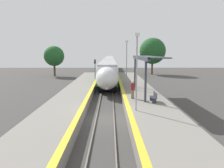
{
  "coord_description": "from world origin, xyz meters",
  "views": [
    {
      "loc": [
        0.44,
        -17.0,
        5.36
      ],
      "look_at": [
        0.59,
        5.44,
        2.1
      ],
      "focal_mm": 35.0,
      "sensor_mm": 36.0,
      "label": 1
    }
  ],
  "objects_px": {
    "lamppost_mid": "(127,62)",
    "railway_signal": "(95,69)",
    "platform_bench": "(154,97)",
    "person_waiting": "(133,89)",
    "train": "(109,64)",
    "lamppost_near": "(137,67)"
  },
  "relations": [
    {
      "from": "person_waiting",
      "to": "lamppost_mid",
      "type": "distance_m",
      "value": 6.53
    },
    {
      "from": "person_waiting",
      "to": "railway_signal",
      "type": "height_order",
      "value": "railway_signal"
    },
    {
      "from": "lamppost_mid",
      "to": "train",
      "type": "bearing_deg",
      "value": 94.19
    },
    {
      "from": "lamppost_mid",
      "to": "railway_signal",
      "type": "bearing_deg",
      "value": 115.35
    },
    {
      "from": "person_waiting",
      "to": "lamppost_mid",
      "type": "relative_size",
      "value": 0.29
    },
    {
      "from": "railway_signal",
      "to": "lamppost_near",
      "type": "xyz_separation_m",
      "value": [
        4.59,
        -20.18,
        1.67
      ]
    },
    {
      "from": "train",
      "to": "lamppost_mid",
      "type": "relative_size",
      "value": 11.99
    },
    {
      "from": "person_waiting",
      "to": "lamppost_mid",
      "type": "xyz_separation_m",
      "value": [
        -0.18,
        6.05,
        2.45
      ]
    },
    {
      "from": "platform_bench",
      "to": "lamppost_mid",
      "type": "bearing_deg",
      "value": 104.58
    },
    {
      "from": "train",
      "to": "railway_signal",
      "type": "height_order",
      "value": "railway_signal"
    },
    {
      "from": "person_waiting",
      "to": "lamppost_near",
      "type": "relative_size",
      "value": 0.29
    },
    {
      "from": "train",
      "to": "platform_bench",
      "type": "height_order",
      "value": "train"
    },
    {
      "from": "train",
      "to": "railway_signal",
      "type": "bearing_deg",
      "value": -95.31
    },
    {
      "from": "train",
      "to": "platform_bench",
      "type": "bearing_deg",
      "value": -83.83
    },
    {
      "from": "train",
      "to": "lamppost_mid",
      "type": "height_order",
      "value": "lamppost_mid"
    },
    {
      "from": "platform_bench",
      "to": "person_waiting",
      "type": "bearing_deg",
      "value": 139.63
    },
    {
      "from": "railway_signal",
      "to": "lamppost_near",
      "type": "bearing_deg",
      "value": -77.2
    },
    {
      "from": "railway_signal",
      "to": "platform_bench",
      "type": "bearing_deg",
      "value": -69.19
    },
    {
      "from": "platform_bench",
      "to": "lamppost_mid",
      "type": "height_order",
      "value": "lamppost_mid"
    },
    {
      "from": "platform_bench",
      "to": "person_waiting",
      "type": "xyz_separation_m",
      "value": [
        -1.79,
        1.52,
        0.43
      ]
    },
    {
      "from": "platform_bench",
      "to": "lamppost_mid",
      "type": "relative_size",
      "value": 0.25
    },
    {
      "from": "platform_bench",
      "to": "lamppost_near",
      "type": "relative_size",
      "value": 0.25
    }
  ]
}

